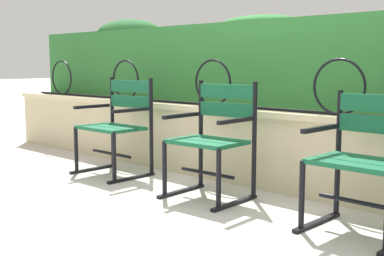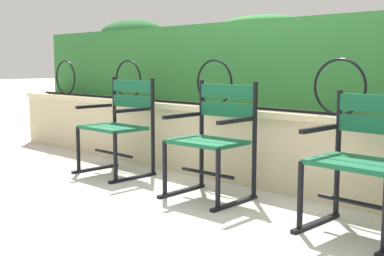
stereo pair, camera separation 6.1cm
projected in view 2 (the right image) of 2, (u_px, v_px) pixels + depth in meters
The scene contains 7 objects.
ground_plane at pixel (185, 202), 3.78m from camera, with size 60.00×60.00×0.00m, color #BCB7AD.
stone_wall at pixel (255, 145), 4.35m from camera, with size 7.15×0.41×0.65m.
iron_arch_fence at pixel (220, 87), 4.46m from camera, with size 6.61×0.02×0.42m.
hedge_row at pixel (280, 60), 4.60m from camera, with size 7.00×0.51×0.90m.
park_chair_left at pixel (119, 123), 4.71m from camera, with size 0.62×0.53×0.90m.
park_chair_centre at pixel (214, 137), 3.87m from camera, with size 0.59×0.54×0.89m.
park_chair_right at pixel (364, 158), 3.04m from camera, with size 0.59×0.54×0.85m.
Camera 2 is at (2.59, -2.61, 1.02)m, focal length 47.32 mm.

